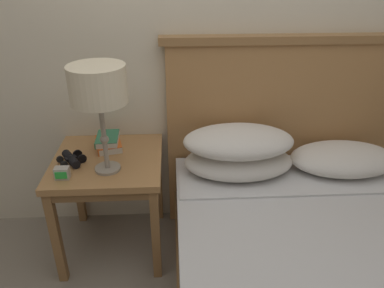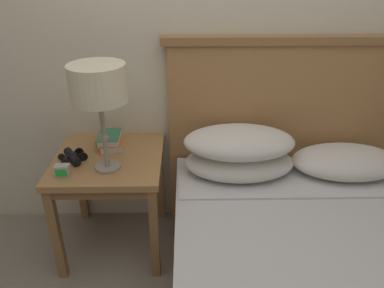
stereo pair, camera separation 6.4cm
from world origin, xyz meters
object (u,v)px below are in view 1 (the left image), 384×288
(book_on_nightstand, at_px, (108,144))
(alarm_clock, at_px, (62,173))
(book_stacked_on_top, at_px, (107,139))
(binoculars_pair, at_px, (71,159))
(nightstand, at_px, (109,171))
(bed, at_px, (323,284))
(table_lamp, at_px, (98,87))

(book_on_nightstand, distance_m, alarm_clock, 0.36)
(book_stacked_on_top, distance_m, binoculars_pair, 0.24)
(binoculars_pair, height_order, alarm_clock, alarm_clock)
(nightstand, xyz_separation_m, book_stacked_on_top, (-0.01, 0.13, 0.14))
(bed, distance_m, book_stacked_on_top, 1.32)
(alarm_clock, bearing_deg, binoculars_pair, 86.89)
(nightstand, bearing_deg, table_lamp, -79.68)
(book_stacked_on_top, bearing_deg, binoculars_pair, -135.72)
(nightstand, xyz_separation_m, binoculars_pair, (-0.18, -0.04, 0.10))
(nightstand, xyz_separation_m, bed, (1.00, -0.63, -0.23))
(binoculars_pair, xyz_separation_m, alarm_clock, (-0.01, -0.15, 0.01))
(nightstand, bearing_deg, bed, -31.96)
(book_stacked_on_top, bearing_deg, book_on_nightstand, 79.36)
(nightstand, bearing_deg, binoculars_pair, -168.69)
(bed, distance_m, book_on_nightstand, 1.31)
(nightstand, distance_m, book_on_nightstand, 0.17)
(bed, xyz_separation_m, table_lamp, (-0.98, 0.51, 0.75))
(bed, distance_m, binoculars_pair, 1.36)
(binoculars_pair, bearing_deg, table_lamp, -21.72)
(bed, relative_size, alarm_clock, 28.98)
(table_lamp, height_order, binoculars_pair, table_lamp)
(table_lamp, bearing_deg, nightstand, 100.32)
(nightstand, distance_m, book_stacked_on_top, 0.19)
(book_on_nightstand, relative_size, alarm_clock, 3.20)
(nightstand, distance_m, alarm_clock, 0.29)
(binoculars_pair, bearing_deg, alarm_clock, -93.11)
(book_stacked_on_top, xyz_separation_m, binoculars_pair, (-0.17, -0.16, -0.03))
(table_lamp, bearing_deg, book_on_nightstand, 97.50)
(bed, bearing_deg, binoculars_pair, 153.46)
(book_stacked_on_top, bearing_deg, bed, -36.54)
(nightstand, xyz_separation_m, book_on_nightstand, (-0.01, 0.13, 0.10))
(table_lamp, height_order, book_on_nightstand, table_lamp)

